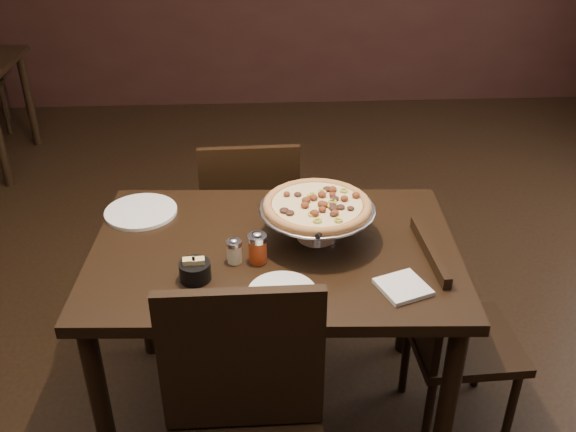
{
  "coord_description": "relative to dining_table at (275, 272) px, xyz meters",
  "views": [
    {
      "loc": [
        0.02,
        -1.95,
        2.03
      ],
      "look_at": [
        0.13,
        -0.02,
        0.89
      ],
      "focal_mm": 40.0,
      "sensor_mm": 36.0,
      "label": 1
    }
  ],
  "objects": [
    {
      "name": "parmesan_shaker",
      "position": [
        -0.14,
        -0.08,
        0.15
      ],
      "size": [
        0.05,
        0.05,
        0.09
      ],
      "color": "#F4EABE",
      "rests_on": "dining_table"
    },
    {
      "name": "chair_far",
      "position": [
        -0.09,
        0.69,
        -0.19
      ],
      "size": [
        0.44,
        0.44,
        0.92
      ],
      "rotation": [
        0.0,
        0.0,
        3.17
      ],
      "color": "black",
      "rests_on": "ground"
    },
    {
      "name": "plate_near",
      "position": [
        0.01,
        -0.27,
        0.11
      ],
      "size": [
        0.22,
        0.22,
        0.01
      ],
      "primitive_type": "cylinder",
      "color": "white",
      "rests_on": "dining_table"
    },
    {
      "name": "plate_left",
      "position": [
        -0.5,
        0.26,
        0.11
      ],
      "size": [
        0.27,
        0.27,
        0.01
      ],
      "primitive_type": "cylinder",
      "color": "white",
      "rests_on": "dining_table"
    },
    {
      "name": "serving_spatula",
      "position": [
        0.16,
        -0.1,
        0.24
      ],
      "size": [
        0.15,
        0.15,
        0.02
      ],
      "rotation": [
        0.0,
        0.0,
        -0.45
      ],
      "color": "silver",
      "rests_on": "pizza_stand"
    },
    {
      "name": "pepper_flake_shaker",
      "position": [
        -0.06,
        -0.08,
        0.16
      ],
      "size": [
        0.07,
        0.07,
        0.11
      ],
      "color": "maroon",
      "rests_on": "dining_table"
    },
    {
      "name": "pizza_stand",
      "position": [
        0.15,
        0.04,
        0.24
      ],
      "size": [
        0.41,
        0.41,
        0.17
      ],
      "color": "silver",
      "rests_on": "dining_table"
    },
    {
      "name": "dining_table",
      "position": [
        0.0,
        0.0,
        0.0
      ],
      "size": [
        1.32,
        0.91,
        0.8
      ],
      "rotation": [
        0.0,
        0.0,
        -0.05
      ],
      "color": "black",
      "rests_on": "ground"
    },
    {
      "name": "napkin_stack",
      "position": [
        0.4,
        -0.26,
        0.11
      ],
      "size": [
        0.18,
        0.18,
        0.02
      ],
      "primitive_type": "cube",
      "rotation": [
        0.0,
        0.0,
        0.37
      ],
      "color": "white",
      "rests_on": "dining_table"
    },
    {
      "name": "room",
      "position": [
        -0.02,
        0.1,
        0.71
      ],
      "size": [
        6.04,
        7.04,
        2.84
      ],
      "color": "black",
      "rests_on": "ground"
    },
    {
      "name": "packet_caddy",
      "position": [
        -0.26,
        -0.17,
        0.14
      ],
      "size": [
        0.1,
        0.1,
        0.08
      ],
      "rotation": [
        0.0,
        0.0,
        0.1
      ],
      "color": "black",
      "rests_on": "dining_table"
    },
    {
      "name": "chair_side",
      "position": [
        0.64,
        -0.08,
        -0.23
      ],
      "size": [
        0.41,
        0.41,
        0.84
      ],
      "rotation": [
        0.0,
        0.0,
        1.62
      ],
      "color": "black",
      "rests_on": "ground"
    }
  ]
}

